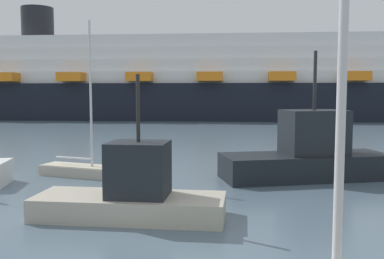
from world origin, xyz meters
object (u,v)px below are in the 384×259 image
Objects in this scene: fishing_boat_0 at (133,193)px; cruise_ship at (148,83)px; fishing_boat_3 at (308,155)px; sailboat_2 at (86,169)px.

fishing_boat_0 is 0.07× the size of cruise_ship.
sailboat_2 is at bearing 166.89° from fishing_boat_3.
cruise_ship reaches higher than fishing_boat_0.
fishing_boat_3 is (6.24, 6.45, 0.27)m from fishing_boat_0.
sailboat_2 is 9.76m from fishing_boat_3.
fishing_boat_0 is at bearing -149.34° from fishing_boat_3.
cruise_ship is (-8.39, 47.51, 4.20)m from fishing_boat_0.
cruise_ship is at bearing 102.18° from fishing_boat_0.
fishing_boat_0 is at bearing -80.26° from cruise_ship.
fishing_boat_3 is at bearing 18.56° from sailboat_2.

